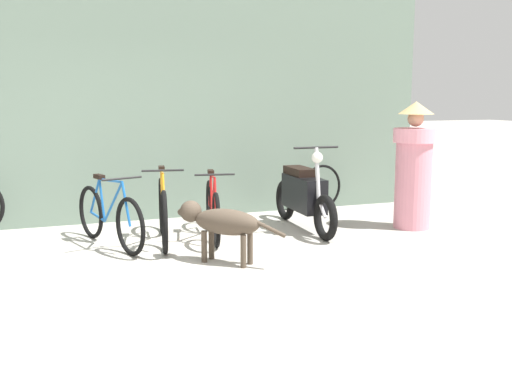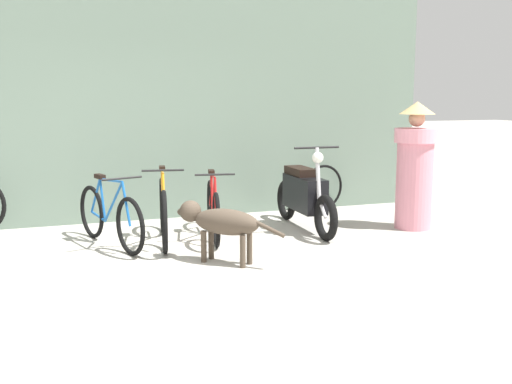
{
  "view_description": "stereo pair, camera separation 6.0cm",
  "coord_description": "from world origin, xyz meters",
  "px_view_note": "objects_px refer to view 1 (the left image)",
  "views": [
    {
      "loc": [
        -1.41,
        -5.34,
        1.7
      ],
      "look_at": [
        0.87,
        0.8,
        0.65
      ],
      "focal_mm": 42.0,
      "sensor_mm": 36.0,
      "label": 1
    },
    {
      "loc": [
        -1.35,
        -5.37,
        1.7
      ],
      "look_at": [
        0.87,
        0.8,
        0.65
      ],
      "focal_mm": 42.0,
      "sensor_mm": 36.0,
      "label": 2
    }
  ],
  "objects_px": {
    "bicycle_0": "(109,217)",
    "stray_dog": "(220,222)",
    "bicycle_1": "(163,212)",
    "bicycle_2": "(213,210)",
    "person_in_robes": "(414,165)",
    "motorcycle": "(304,196)",
    "spare_tire_right": "(322,187)"
  },
  "relations": [
    {
      "from": "motorcycle",
      "to": "spare_tire_right",
      "type": "distance_m",
      "value": 1.42
    },
    {
      "from": "bicycle_2",
      "to": "motorcycle",
      "type": "bearing_deg",
      "value": 102.74
    },
    {
      "from": "bicycle_0",
      "to": "stray_dog",
      "type": "height_order",
      "value": "bicycle_0"
    },
    {
      "from": "person_in_robes",
      "to": "bicycle_1",
      "type": "bearing_deg",
      "value": -31.62
    },
    {
      "from": "bicycle_0",
      "to": "spare_tire_right",
      "type": "distance_m",
      "value": 3.5
    },
    {
      "from": "bicycle_1",
      "to": "bicycle_2",
      "type": "distance_m",
      "value": 0.62
    },
    {
      "from": "stray_dog",
      "to": "person_in_robes",
      "type": "relative_size",
      "value": 0.59
    },
    {
      "from": "bicycle_2",
      "to": "spare_tire_right",
      "type": "relative_size",
      "value": 2.34
    },
    {
      "from": "bicycle_1",
      "to": "stray_dog",
      "type": "height_order",
      "value": "bicycle_1"
    },
    {
      "from": "bicycle_0",
      "to": "spare_tire_right",
      "type": "relative_size",
      "value": 2.35
    },
    {
      "from": "bicycle_1",
      "to": "bicycle_2",
      "type": "relative_size",
      "value": 1.06
    },
    {
      "from": "motorcycle",
      "to": "bicycle_1",
      "type": "bearing_deg",
      "value": -85.9
    },
    {
      "from": "bicycle_1",
      "to": "motorcycle",
      "type": "height_order",
      "value": "motorcycle"
    },
    {
      "from": "bicycle_2",
      "to": "person_in_robes",
      "type": "relative_size",
      "value": 0.98
    },
    {
      "from": "bicycle_0",
      "to": "motorcycle",
      "type": "relative_size",
      "value": 0.86
    },
    {
      "from": "motorcycle",
      "to": "stray_dog",
      "type": "xyz_separation_m",
      "value": [
        -1.46,
        -1.13,
        -0.01
      ]
    },
    {
      "from": "person_in_robes",
      "to": "spare_tire_right",
      "type": "relative_size",
      "value": 2.39
    },
    {
      "from": "bicycle_2",
      "to": "bicycle_0",
      "type": "bearing_deg",
      "value": -77.69
    },
    {
      "from": "person_in_robes",
      "to": "spare_tire_right",
      "type": "xyz_separation_m",
      "value": [
        -0.53,
        1.56,
        -0.48
      ]
    },
    {
      "from": "bicycle_2",
      "to": "person_in_robes",
      "type": "bearing_deg",
      "value": 92.98
    },
    {
      "from": "stray_dog",
      "to": "spare_tire_right",
      "type": "distance_m",
      "value": 3.23
    },
    {
      "from": "bicycle_2",
      "to": "spare_tire_right",
      "type": "bearing_deg",
      "value": 131.19
    },
    {
      "from": "bicycle_1",
      "to": "spare_tire_right",
      "type": "distance_m",
      "value": 2.94
    },
    {
      "from": "bicycle_2",
      "to": "bicycle_1",
      "type": "bearing_deg",
      "value": -74.1
    },
    {
      "from": "stray_dog",
      "to": "person_in_robes",
      "type": "height_order",
      "value": "person_in_robes"
    },
    {
      "from": "bicycle_0",
      "to": "stray_dog",
      "type": "bearing_deg",
      "value": 24.42
    },
    {
      "from": "bicycle_1",
      "to": "bicycle_0",
      "type": "bearing_deg",
      "value": -83.15
    },
    {
      "from": "bicycle_1",
      "to": "motorcycle",
      "type": "distance_m",
      "value": 1.85
    },
    {
      "from": "bicycle_1",
      "to": "person_in_robes",
      "type": "relative_size",
      "value": 1.04
    },
    {
      "from": "person_in_robes",
      "to": "motorcycle",
      "type": "bearing_deg",
      "value": -42.5
    },
    {
      "from": "bicycle_0",
      "to": "motorcycle",
      "type": "xyz_separation_m",
      "value": [
        2.46,
        0.04,
        0.1
      ]
    },
    {
      "from": "bicycle_2",
      "to": "motorcycle",
      "type": "relative_size",
      "value": 0.86
    }
  ]
}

